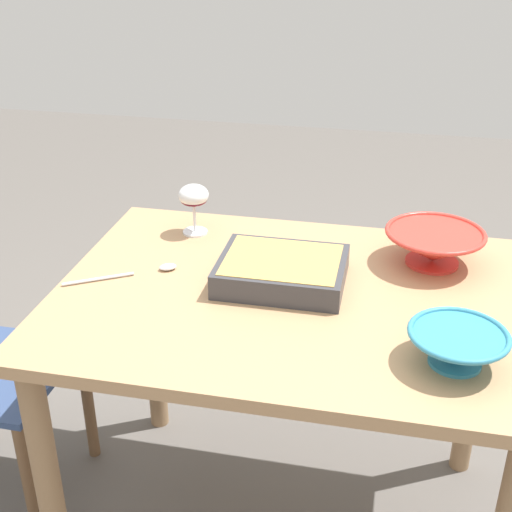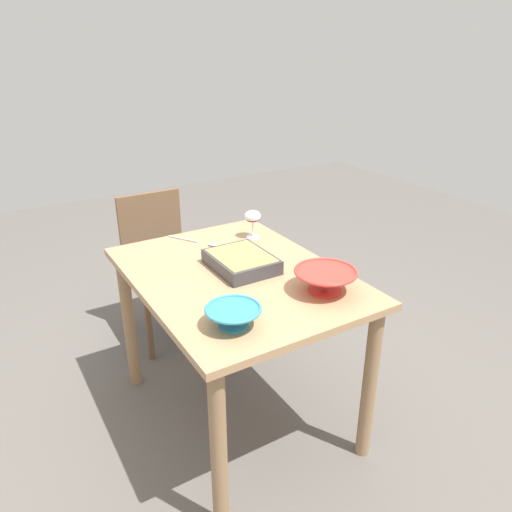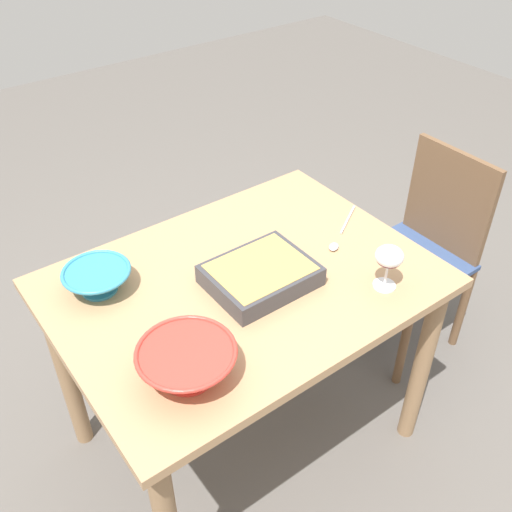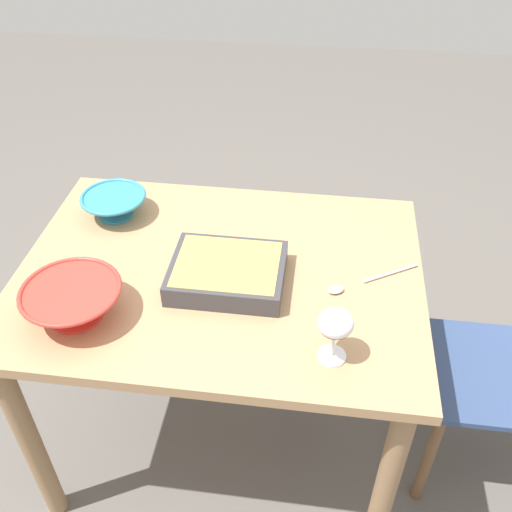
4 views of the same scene
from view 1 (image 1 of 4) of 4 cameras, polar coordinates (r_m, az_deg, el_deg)
name	(u,v)px [view 1 (image 1 of 4)]	position (r m, az deg, el deg)	size (l,w,h in m)	color
dining_table	(290,335)	(1.72, 2.81, -6.48)	(1.12, 0.83, 0.78)	tan
wine_glass	(194,198)	(1.92, -5.13, 4.74)	(0.08, 0.08, 0.14)	white
casserole_dish	(282,269)	(1.69, 2.14, -1.11)	(0.30, 0.24, 0.06)	#38383D
mixing_bowl	(457,346)	(1.45, 16.16, -7.07)	(0.20, 0.20, 0.08)	teal
small_bowl	(434,245)	(1.82, 14.38, 0.85)	(0.25, 0.25, 0.09)	red
serving_spoon	(142,271)	(1.76, -9.32, -1.25)	(0.25, 0.16, 0.01)	silver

